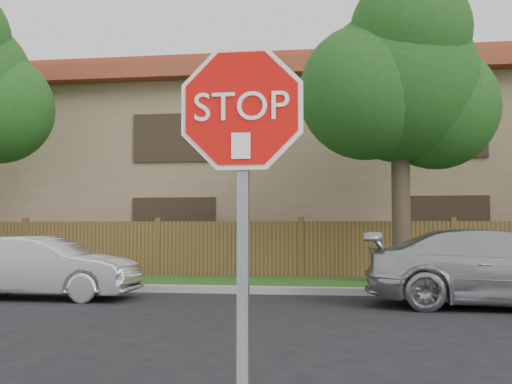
# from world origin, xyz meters

# --- Properties ---
(far_curb) EXTENTS (70.00, 0.30, 0.15)m
(far_curb) POSITION_xyz_m (0.00, 8.15, 0.07)
(far_curb) COLOR gray
(far_curb) RESTS_ON ground
(grass_strip) EXTENTS (70.00, 3.00, 0.12)m
(grass_strip) POSITION_xyz_m (0.00, 9.80, 0.06)
(grass_strip) COLOR #1E4714
(grass_strip) RESTS_ON ground
(fence) EXTENTS (70.00, 0.12, 1.60)m
(fence) POSITION_xyz_m (0.00, 11.40, 0.80)
(fence) COLOR #50371C
(fence) RESTS_ON ground
(apartment_building) EXTENTS (35.20, 9.20, 7.20)m
(apartment_building) POSITION_xyz_m (0.00, 17.00, 3.53)
(apartment_building) COLOR #8A7855
(apartment_building) RESTS_ON ground
(tree_mid) EXTENTS (4.80, 3.90, 7.35)m
(tree_mid) POSITION_xyz_m (2.52, 9.57, 4.87)
(tree_mid) COLOR #382B21
(tree_mid) RESTS_ON ground
(stop_sign) EXTENTS (1.01, 0.13, 2.55)m
(stop_sign) POSITION_xyz_m (0.49, -1.48, 1.83)
(stop_sign) COLOR gray
(stop_sign) RESTS_ON sidewalk_near
(sedan_left) EXTENTS (3.83, 1.37, 1.26)m
(sedan_left) POSITION_xyz_m (-4.92, 6.61, 0.63)
(sedan_left) COLOR silver
(sedan_left) RESTS_ON ground
(sedan_right) EXTENTS (4.99, 2.28, 1.42)m
(sedan_right) POSITION_xyz_m (3.94, 6.51, 0.71)
(sedan_right) COLOR #A8ABAF
(sedan_right) RESTS_ON ground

